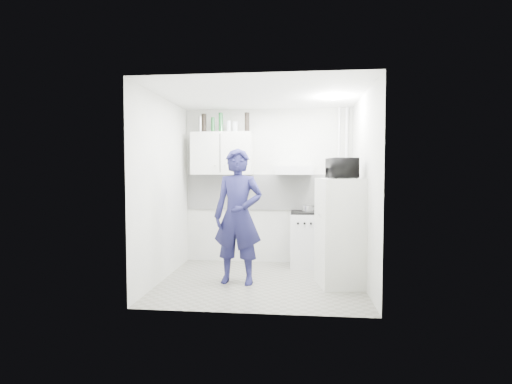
# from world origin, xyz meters

# --- Properties ---
(floor) EXTENTS (2.80, 2.80, 0.00)m
(floor) POSITION_xyz_m (0.00, 0.00, 0.00)
(floor) COLOR slate
(floor) RESTS_ON ground
(ceiling) EXTENTS (2.80, 2.80, 0.00)m
(ceiling) POSITION_xyz_m (0.00, 0.00, 2.60)
(ceiling) COLOR white
(ceiling) RESTS_ON wall_back
(wall_back) EXTENTS (2.80, 0.00, 2.80)m
(wall_back) POSITION_xyz_m (0.00, 1.25, 1.30)
(wall_back) COLOR silver
(wall_back) RESTS_ON floor
(wall_left) EXTENTS (0.00, 2.60, 2.60)m
(wall_left) POSITION_xyz_m (-1.40, 0.00, 1.30)
(wall_left) COLOR silver
(wall_left) RESTS_ON floor
(wall_right) EXTENTS (0.00, 2.60, 2.60)m
(wall_right) POSITION_xyz_m (1.40, 0.00, 1.30)
(wall_right) COLOR silver
(wall_right) RESTS_ON floor
(person) EXTENTS (0.72, 0.52, 1.87)m
(person) POSITION_xyz_m (-0.31, -0.08, 0.93)
(person) COLOR #191944
(person) RESTS_ON floor
(stove) EXTENTS (0.54, 0.54, 0.87)m
(stove) POSITION_xyz_m (0.67, 1.00, 0.44)
(stove) COLOR silver
(stove) RESTS_ON floor
(fridge) EXTENTS (0.71, 0.71, 1.46)m
(fridge) POSITION_xyz_m (1.10, -0.06, 0.73)
(fridge) COLOR silver
(fridge) RESTS_ON floor
(stove_top) EXTENTS (0.52, 0.52, 0.03)m
(stove_top) POSITION_xyz_m (0.67, 1.00, 0.89)
(stove_top) COLOR black
(stove_top) RESTS_ON stove
(saucepan) EXTENTS (0.17, 0.17, 0.10)m
(saucepan) POSITION_xyz_m (0.67, 1.03, 0.95)
(saucepan) COLOR silver
(saucepan) RESTS_ON stove_top
(microwave) EXTENTS (0.55, 0.42, 0.27)m
(microwave) POSITION_xyz_m (1.10, -0.06, 1.59)
(microwave) COLOR black
(microwave) RESTS_ON fridge
(bottle_a) EXTENTS (0.06, 0.06, 0.26)m
(bottle_a) POSITION_xyz_m (-1.12, 1.07, 2.33)
(bottle_a) COLOR silver
(bottle_a) RESTS_ON upper_cabinet
(bottle_b) EXTENTS (0.08, 0.08, 0.31)m
(bottle_b) POSITION_xyz_m (-1.06, 1.07, 2.35)
(bottle_b) COLOR black
(bottle_b) RESTS_ON upper_cabinet
(bottle_c) EXTENTS (0.06, 0.06, 0.25)m
(bottle_c) POSITION_xyz_m (-0.90, 1.07, 2.33)
(bottle_c) COLOR #144C1E
(bottle_c) RESTS_ON upper_cabinet
(bottle_d) EXTENTS (0.07, 0.07, 0.32)m
(bottle_d) POSITION_xyz_m (-0.77, 1.07, 2.36)
(bottle_d) COLOR #144C1E
(bottle_d) RESTS_ON upper_cabinet
(canister_a) EXTENTS (0.08, 0.08, 0.19)m
(canister_a) POSITION_xyz_m (-0.64, 1.07, 2.29)
(canister_a) COLOR #B2B7BC
(canister_a) RESTS_ON upper_cabinet
(canister_b) EXTENTS (0.09, 0.09, 0.17)m
(canister_b) POSITION_xyz_m (-0.53, 1.07, 2.29)
(canister_b) COLOR #B2B7BC
(canister_b) RESTS_ON upper_cabinet
(bottle_e) EXTENTS (0.08, 0.08, 0.32)m
(bottle_e) POSITION_xyz_m (-0.33, 1.07, 2.36)
(bottle_e) COLOR black
(bottle_e) RESTS_ON upper_cabinet
(upper_cabinet) EXTENTS (1.00, 0.35, 0.70)m
(upper_cabinet) POSITION_xyz_m (-0.75, 1.07, 1.85)
(upper_cabinet) COLOR silver
(upper_cabinet) RESTS_ON wall_back
(range_hood) EXTENTS (0.60, 0.50, 0.14)m
(range_hood) POSITION_xyz_m (0.45, 1.00, 1.57)
(range_hood) COLOR silver
(range_hood) RESTS_ON wall_back
(backsplash) EXTENTS (2.74, 0.03, 0.60)m
(backsplash) POSITION_xyz_m (0.00, 1.24, 1.20)
(backsplash) COLOR white
(backsplash) RESTS_ON wall_back
(pipe_a) EXTENTS (0.05, 0.05, 2.60)m
(pipe_a) POSITION_xyz_m (1.30, 1.17, 1.30)
(pipe_a) COLOR silver
(pipe_a) RESTS_ON floor
(pipe_b) EXTENTS (0.04, 0.04, 2.60)m
(pipe_b) POSITION_xyz_m (1.18, 1.17, 1.30)
(pipe_b) COLOR silver
(pipe_b) RESTS_ON floor
(ceiling_spot_fixture) EXTENTS (0.10, 0.10, 0.02)m
(ceiling_spot_fixture) POSITION_xyz_m (1.00, 0.20, 2.57)
(ceiling_spot_fixture) COLOR white
(ceiling_spot_fixture) RESTS_ON ceiling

